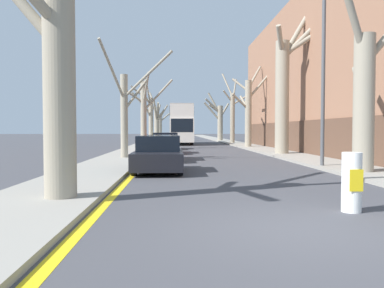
# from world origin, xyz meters

# --- Properties ---
(ground_plane) EXTENTS (300.00, 300.00, 0.00)m
(ground_plane) POSITION_xyz_m (0.00, 0.00, 0.00)
(ground_plane) COLOR #424247
(sidewalk_left) EXTENTS (2.67, 120.00, 0.12)m
(sidewalk_left) POSITION_xyz_m (-5.17, 50.00, 0.06)
(sidewalk_left) COLOR gray
(sidewalk_left) RESTS_ON ground
(sidewalk_right) EXTENTS (2.67, 120.00, 0.12)m
(sidewalk_right) POSITION_xyz_m (5.17, 50.00, 0.06)
(sidewalk_right) COLOR gray
(sidewalk_right) RESTS_ON ground
(building_facade_right) EXTENTS (10.08, 31.34, 11.32)m
(building_facade_right) POSITION_xyz_m (11.50, 21.93, 5.65)
(building_facade_right) COLOR #93664C
(building_facade_right) RESTS_ON ground
(kerb_line_stripe) EXTENTS (0.24, 120.00, 0.01)m
(kerb_line_stripe) POSITION_xyz_m (-3.65, 50.00, 0.00)
(kerb_line_stripe) COLOR yellow
(kerb_line_stripe) RESTS_ON ground
(street_tree_left_0) EXTENTS (5.13, 5.32, 7.04)m
(street_tree_left_0) POSITION_xyz_m (-4.70, 2.65, 3.42)
(street_tree_left_0) COLOR gray
(street_tree_left_0) RESTS_ON ground
(street_tree_left_1) EXTENTS (3.70, 2.71, 6.15)m
(street_tree_left_1) POSITION_xyz_m (-4.80, 14.81, 2.77)
(street_tree_left_1) COLOR gray
(street_tree_left_1) RESTS_ON ground
(street_tree_left_2) EXTENTS (4.67, 2.39, 6.41)m
(street_tree_left_2) POSITION_xyz_m (-4.70, 26.20, 3.22)
(street_tree_left_2) COLOR gray
(street_tree_left_2) RESTS_ON ground
(street_tree_left_3) EXTENTS (2.55, 1.97, 7.62)m
(street_tree_left_3) POSITION_xyz_m (-5.04, 38.10, 3.34)
(street_tree_left_3) COLOR gray
(street_tree_left_3) RESTS_ON ground
(street_tree_left_4) EXTENTS (2.55, 3.88, 7.33)m
(street_tree_left_4) POSITION_xyz_m (-4.74, 49.70, 3.03)
(street_tree_left_4) COLOR gray
(street_tree_left_4) RESTS_ON ground
(street_tree_left_5) EXTENTS (3.39, 5.16, 6.05)m
(street_tree_left_5) POSITION_xyz_m (-4.67, 60.86, 2.82)
(street_tree_left_5) COLOR gray
(street_tree_left_5) RESTS_ON ground
(street_tree_right_0) EXTENTS (2.74, 2.45, 6.66)m
(street_tree_right_0) POSITION_xyz_m (4.84, 7.50, 2.86)
(street_tree_right_0) COLOR gray
(street_tree_right_0) RESTS_ON ground
(street_tree_right_1) EXTENTS (3.89, 2.10, 9.30)m
(street_tree_right_1) POSITION_xyz_m (5.10, 18.13, 4.46)
(street_tree_right_1) COLOR gray
(street_tree_right_1) RESTS_ON ground
(street_tree_right_2) EXTENTS (3.64, 3.10, 7.93)m
(street_tree_right_2) POSITION_xyz_m (4.74, 28.45, 3.59)
(street_tree_right_2) COLOR gray
(street_tree_right_2) RESTS_ON ground
(street_tree_right_3) EXTENTS (3.25, 2.25, 8.54)m
(street_tree_right_3) POSITION_xyz_m (4.82, 38.48, 3.59)
(street_tree_right_3) COLOR gray
(street_tree_right_3) RESTS_ON ground
(street_tree_right_4) EXTENTS (3.82, 1.16, 7.15)m
(street_tree_right_4) POSITION_xyz_m (4.43, 48.79, 3.18)
(street_tree_right_4) COLOR gray
(street_tree_right_4) RESTS_ON ground
(double_decker_bus) EXTENTS (2.55, 10.18, 4.41)m
(double_decker_bus) POSITION_xyz_m (-1.33, 37.43, 2.50)
(double_decker_bus) COLOR silver
(double_decker_bus) RESTS_ON ground
(parked_car_0) EXTENTS (1.87, 3.91, 1.41)m
(parked_car_0) POSITION_xyz_m (-2.73, 8.74, 0.67)
(parked_car_0) COLOR black
(parked_car_0) RESTS_ON ground
(parked_car_1) EXTENTS (1.83, 4.43, 1.37)m
(parked_car_1) POSITION_xyz_m (-2.73, 14.34, 0.65)
(parked_car_1) COLOR #9EA3AD
(parked_car_1) RESTS_ON ground
(parked_car_2) EXTENTS (1.89, 4.07, 1.46)m
(parked_car_2) POSITION_xyz_m (-2.73, 20.31, 0.69)
(parked_car_2) COLOR maroon
(parked_car_2) RESTS_ON ground
(parked_car_3) EXTENTS (1.78, 4.13, 1.41)m
(parked_car_3) POSITION_xyz_m (-2.73, 26.06, 0.67)
(parked_car_3) COLOR maroon
(parked_car_3) RESTS_ON ground
(lamp_post) EXTENTS (1.40, 0.20, 7.57)m
(lamp_post) POSITION_xyz_m (4.13, 9.79, 4.24)
(lamp_post) COLOR #4C4F54
(lamp_post) RESTS_ON ground
(traffic_bollard) EXTENTS (0.39, 0.40, 1.20)m
(traffic_bollard) POSITION_xyz_m (1.43, 1.33, 0.60)
(traffic_bollard) COLOR white
(traffic_bollard) RESTS_ON ground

